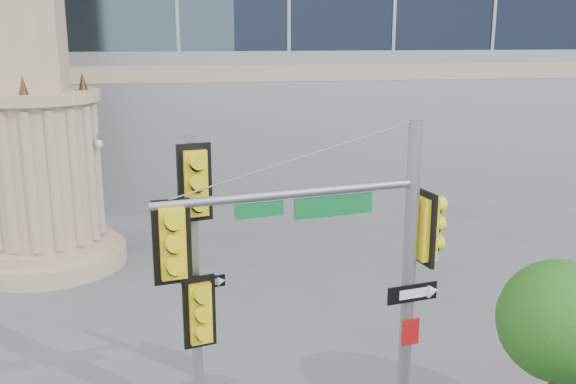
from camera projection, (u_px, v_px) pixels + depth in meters
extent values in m
cylinder|color=tan|center=(50.00, 256.00, 18.94)|extent=(4.40, 4.40, 0.50)
cylinder|color=tan|center=(49.00, 243.00, 18.84)|extent=(3.80, 3.80, 0.30)
cylinder|color=tan|center=(42.00, 171.00, 18.32)|extent=(3.00, 3.00, 4.00)
cylinder|color=tan|center=(35.00, 96.00, 17.80)|extent=(3.50, 3.50, 0.30)
cone|color=#472D14|center=(82.00, 81.00, 17.91)|extent=(0.24, 0.24, 0.50)
cylinder|color=slate|center=(408.00, 298.00, 9.77)|extent=(0.20, 0.20, 5.45)
cylinder|color=slate|center=(291.00, 194.00, 8.69)|extent=(3.77, 0.84, 0.13)
cube|color=#0D6E2D|center=(334.00, 206.00, 8.94)|extent=(1.17, 0.26, 0.29)
cube|color=yellow|center=(172.00, 242.00, 8.26)|extent=(0.54, 0.34, 1.14)
cube|color=yellow|center=(426.00, 228.00, 9.59)|extent=(0.34, 0.54, 1.14)
cube|color=black|center=(412.00, 293.00, 9.62)|extent=(0.83, 0.18, 0.27)
cube|color=#A20F10|center=(410.00, 332.00, 9.78)|extent=(0.29, 0.08, 0.42)
cylinder|color=slate|center=(195.00, 285.00, 10.83)|extent=(0.18, 0.18, 5.05)
cube|color=yellow|center=(195.00, 183.00, 10.19)|extent=(0.61, 0.41, 1.26)
cube|color=yellow|center=(180.00, 247.00, 10.57)|extent=(0.41, 0.61, 1.26)
cube|color=yellow|center=(199.00, 312.00, 10.73)|extent=(0.61, 0.41, 1.26)
cube|color=black|center=(207.00, 283.00, 10.78)|extent=(0.61, 0.19, 0.20)
sphere|color=#204E12|center=(559.00, 321.00, 10.29)|extent=(1.98, 1.98, 1.98)
sphere|color=#204E12|center=(573.00, 328.00, 10.65)|extent=(1.23, 1.23, 1.23)
sphere|color=#204E12|center=(547.00, 342.00, 10.07)|extent=(1.04, 1.04, 1.04)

